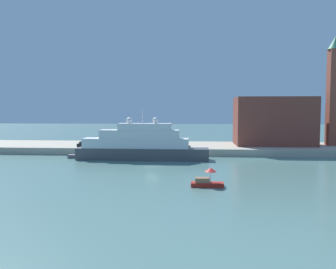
% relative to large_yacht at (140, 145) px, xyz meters
% --- Properties ---
extents(ground, '(400.00, 400.00, 0.00)m').
position_rel_large_yacht_xyz_m(ground, '(3.79, -9.75, -3.23)').
color(ground, slate).
extents(quay_dock, '(110.00, 20.33, 1.72)m').
position_rel_large_yacht_xyz_m(quay_dock, '(3.79, 16.41, -2.37)').
color(quay_dock, '#B7AD99').
rests_on(quay_dock, ground).
extents(large_yacht, '(29.25, 4.41, 11.44)m').
position_rel_large_yacht_xyz_m(large_yacht, '(0.00, 0.00, 0.00)').
color(large_yacht, '#4C4C51').
rests_on(large_yacht, ground).
extents(small_motorboat, '(4.71, 1.72, 2.79)m').
position_rel_large_yacht_xyz_m(small_motorboat, '(13.85, -26.54, -2.31)').
color(small_motorboat, '#B22319').
rests_on(small_motorboat, ground).
extents(work_barge, '(5.16, 1.63, 0.78)m').
position_rel_large_yacht_xyz_m(work_barge, '(-14.31, 1.35, -2.84)').
color(work_barge, '#595966').
rests_on(work_barge, ground).
extents(harbor_building, '(20.08, 11.76, 12.66)m').
position_rel_large_yacht_xyz_m(harbor_building, '(32.86, 17.96, 4.82)').
color(harbor_building, brown).
rests_on(harbor_building, quay_dock).
extents(bell_tower, '(3.93, 3.93, 28.32)m').
position_rel_large_yacht_xyz_m(bell_tower, '(48.19, 18.21, 13.59)').
color(bell_tower, brown).
rests_on(bell_tower, quay_dock).
extents(parked_car, '(4.08, 1.60, 1.33)m').
position_rel_large_yacht_xyz_m(parked_car, '(-15.51, 9.50, -0.94)').
color(parked_car, black).
rests_on(parked_car, quay_dock).
extents(person_figure, '(0.36, 0.36, 1.81)m').
position_rel_large_yacht_xyz_m(person_figure, '(-12.25, 13.34, -0.67)').
color(person_figure, maroon).
rests_on(person_figure, quay_dock).
extents(mooring_bollard, '(0.53, 0.53, 0.68)m').
position_rel_large_yacht_xyz_m(mooring_bollard, '(10.80, 7.63, -1.17)').
color(mooring_bollard, black).
rests_on(mooring_bollard, quay_dock).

